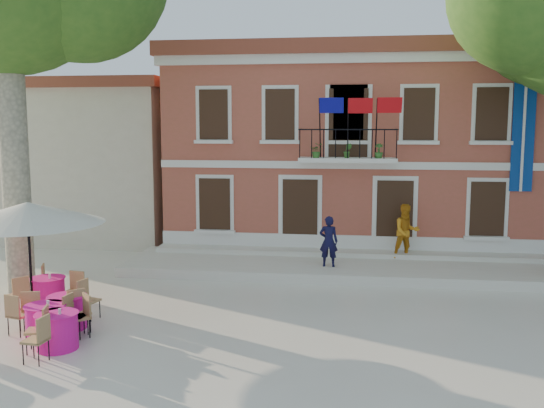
{
  "coord_description": "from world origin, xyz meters",
  "views": [
    {
      "loc": [
        2.23,
        -14.58,
        4.65
      ],
      "look_at": [
        -0.24,
        3.5,
        2.26
      ],
      "focal_mm": 40.0,
      "sensor_mm": 36.0,
      "label": 1
    }
  ],
  "objects_px": {
    "cafe_table_3": "(48,291)",
    "cafe_table_4": "(67,310)",
    "pedestrian_navy": "(329,241)",
    "pedestrian_orange": "(406,232)",
    "cafe_table_0": "(46,320)",
    "patio_umbrella": "(28,213)",
    "cafe_table_1": "(57,329)"
  },
  "relations": [
    {
      "from": "pedestrian_navy",
      "to": "cafe_table_3",
      "type": "xyz_separation_m",
      "value": [
        -7.0,
        -4.22,
        -0.66
      ]
    },
    {
      "from": "patio_umbrella",
      "to": "cafe_table_1",
      "type": "height_order",
      "value": "patio_umbrella"
    },
    {
      "from": "pedestrian_orange",
      "to": "cafe_table_4",
      "type": "height_order",
      "value": "pedestrian_orange"
    },
    {
      "from": "pedestrian_navy",
      "to": "cafe_table_0",
      "type": "bearing_deg",
      "value": 48.68
    },
    {
      "from": "patio_umbrella",
      "to": "cafe_table_3",
      "type": "height_order",
      "value": "patio_umbrella"
    },
    {
      "from": "pedestrian_orange",
      "to": "cafe_table_0",
      "type": "bearing_deg",
      "value": -151.56
    },
    {
      "from": "cafe_table_0",
      "to": "cafe_table_4",
      "type": "xyz_separation_m",
      "value": [
        0.14,
        0.73,
        0.0
      ]
    },
    {
      "from": "pedestrian_navy",
      "to": "pedestrian_orange",
      "type": "height_order",
      "value": "pedestrian_orange"
    },
    {
      "from": "pedestrian_navy",
      "to": "cafe_table_1",
      "type": "distance_m",
      "value": 8.8
    },
    {
      "from": "patio_umbrella",
      "to": "pedestrian_navy",
      "type": "height_order",
      "value": "patio_umbrella"
    },
    {
      "from": "patio_umbrella",
      "to": "pedestrian_orange",
      "type": "bearing_deg",
      "value": 31.89
    },
    {
      "from": "cafe_table_3",
      "to": "patio_umbrella",
      "type": "bearing_deg",
      "value": -121.96
    },
    {
      "from": "cafe_table_4",
      "to": "cafe_table_0",
      "type": "bearing_deg",
      "value": -100.6
    },
    {
      "from": "cafe_table_3",
      "to": "cafe_table_4",
      "type": "bearing_deg",
      "value": -49.7
    },
    {
      "from": "cafe_table_0",
      "to": "cafe_table_3",
      "type": "height_order",
      "value": "same"
    },
    {
      "from": "cafe_table_0",
      "to": "cafe_table_4",
      "type": "height_order",
      "value": "same"
    },
    {
      "from": "patio_umbrella",
      "to": "pedestrian_orange",
      "type": "xyz_separation_m",
      "value": [
        9.69,
        6.03,
        -1.28
      ]
    },
    {
      "from": "pedestrian_navy",
      "to": "pedestrian_orange",
      "type": "distance_m",
      "value": 2.85
    },
    {
      "from": "cafe_table_0",
      "to": "patio_umbrella",
      "type": "bearing_deg",
      "value": 126.23
    },
    {
      "from": "patio_umbrella",
      "to": "cafe_table_4",
      "type": "xyz_separation_m",
      "value": [
        1.51,
        -1.14,
        -2.05
      ]
    },
    {
      "from": "patio_umbrella",
      "to": "cafe_table_1",
      "type": "distance_m",
      "value": 3.68
    },
    {
      "from": "cafe_table_4",
      "to": "patio_umbrella",
      "type": "bearing_deg",
      "value": 142.99
    },
    {
      "from": "cafe_table_0",
      "to": "cafe_table_4",
      "type": "distance_m",
      "value": 0.75
    },
    {
      "from": "pedestrian_navy",
      "to": "pedestrian_orange",
      "type": "xyz_separation_m",
      "value": [
        2.46,
        1.44,
        0.11
      ]
    },
    {
      "from": "cafe_table_0",
      "to": "pedestrian_navy",
      "type": "bearing_deg",
      "value": 47.81
    },
    {
      "from": "pedestrian_navy",
      "to": "pedestrian_orange",
      "type": "bearing_deg",
      "value": -148.88
    },
    {
      "from": "pedestrian_orange",
      "to": "cafe_table_4",
      "type": "distance_m",
      "value": 10.9
    },
    {
      "from": "pedestrian_orange",
      "to": "cafe_table_0",
      "type": "distance_m",
      "value": 11.5
    },
    {
      "from": "patio_umbrella",
      "to": "cafe_table_4",
      "type": "relative_size",
      "value": 2.05
    },
    {
      "from": "pedestrian_orange",
      "to": "patio_umbrella",
      "type": "bearing_deg",
      "value": -163.18
    },
    {
      "from": "pedestrian_navy",
      "to": "cafe_table_0",
      "type": "distance_m",
      "value": 8.75
    },
    {
      "from": "cafe_table_1",
      "to": "cafe_table_4",
      "type": "xyz_separation_m",
      "value": [
        -0.39,
        1.24,
        0.01
      ]
    }
  ]
}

